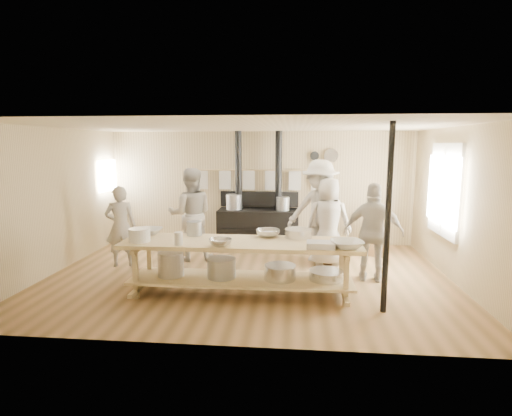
# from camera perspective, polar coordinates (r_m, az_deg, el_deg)

# --- Properties ---
(ground) EXTENTS (7.00, 7.00, 0.00)m
(ground) POSITION_cam_1_polar(r_m,az_deg,el_deg) (7.16, -1.20, -9.66)
(ground) COLOR brown
(ground) RESTS_ON ground
(room_shell) EXTENTS (7.00, 7.00, 7.00)m
(room_shell) POSITION_cam_1_polar(r_m,az_deg,el_deg) (6.82, -1.24, 3.37)
(room_shell) COLOR tan
(room_shell) RESTS_ON ground
(window_right) EXTENTS (0.09, 1.50, 1.65)m
(window_right) POSITION_cam_1_polar(r_m,az_deg,el_deg) (7.86, 25.37, 2.35)
(window_right) COLOR beige
(window_right) RESTS_ON ground
(left_opening) EXTENTS (0.00, 0.90, 0.90)m
(left_opening) POSITION_cam_1_polar(r_m,az_deg,el_deg) (9.74, -20.46, 4.36)
(left_opening) COLOR white
(left_opening) RESTS_ON ground
(stove) EXTENTS (1.90, 0.75, 2.60)m
(stove) POSITION_cam_1_polar(r_m,az_deg,el_deg) (9.07, 0.29, -2.27)
(stove) COLOR black
(stove) RESTS_ON ground
(towel_rail) EXTENTS (3.00, 0.04, 0.47)m
(towel_rail) POSITION_cam_1_polar(r_m,az_deg,el_deg) (9.20, 0.49, 4.46)
(towel_rail) COLOR tan
(towel_rail) RESTS_ON ground
(back_wall_shelf) EXTENTS (0.63, 0.14, 0.32)m
(back_wall_shelf) POSITION_cam_1_polar(r_m,az_deg,el_deg) (9.20, 9.70, 7.07)
(back_wall_shelf) COLOR tan
(back_wall_shelf) RESTS_ON ground
(prep_table) EXTENTS (3.60, 0.90, 0.85)m
(prep_table) POSITION_cam_1_polar(r_m,az_deg,el_deg) (6.15, -2.26, -7.73)
(prep_table) COLOR tan
(prep_table) RESTS_ON ground
(support_post) EXTENTS (0.08, 0.08, 2.60)m
(support_post) POSITION_cam_1_polar(r_m,az_deg,el_deg) (5.63, 18.31, -1.61)
(support_post) COLOR black
(support_post) RESTS_ON ground
(cook_far_left) EXTENTS (0.65, 0.53, 1.54)m
(cook_far_left) POSITION_cam_1_polar(r_m,az_deg,el_deg) (7.96, -18.77, -2.50)
(cook_far_left) COLOR #BCB3A6
(cook_far_left) RESTS_ON ground
(cook_left) EXTENTS (1.02, 0.87, 1.85)m
(cook_left) POSITION_cam_1_polar(r_m,az_deg,el_deg) (8.05, -9.30, -0.90)
(cook_left) COLOR #BCB3A6
(cook_left) RESTS_ON ground
(cook_center) EXTENTS (0.85, 0.57, 1.70)m
(cook_center) POSITION_cam_1_polar(r_m,az_deg,el_deg) (7.73, 10.29, -1.92)
(cook_center) COLOR #BCB3A6
(cook_center) RESTS_ON ground
(cook_right) EXTENTS (1.04, 0.59, 1.67)m
(cook_right) POSITION_cam_1_polar(r_m,az_deg,el_deg) (6.99, 16.42, -3.38)
(cook_right) COLOR #BCB3A6
(cook_right) RESTS_ON ground
(cook_by_window) EXTENTS (1.48, 1.17, 2.01)m
(cook_by_window) POSITION_cam_1_polar(r_m,az_deg,el_deg) (7.94, 9.08, -0.43)
(cook_by_window) COLOR #BCB3A6
(cook_by_window) RESTS_ON ground
(chair) EXTENTS (0.58, 0.58, 0.96)m
(chair) POSITION_cam_1_polar(r_m,az_deg,el_deg) (8.82, 16.80, -4.56)
(chair) COLOR brown
(chair) RESTS_ON ground
(bowl_white_a) EXTENTS (0.43, 0.43, 0.10)m
(bowl_white_a) POSITION_cam_1_polar(r_m,az_deg,el_deg) (6.74, -15.02, -3.22)
(bowl_white_a) COLOR white
(bowl_white_a) RESTS_ON prep_table
(bowl_steel_a) EXTENTS (0.47, 0.47, 0.10)m
(bowl_steel_a) POSITION_cam_1_polar(r_m,az_deg,el_deg) (5.80, -5.11, -4.89)
(bowl_steel_a) COLOR silver
(bowl_steel_a) RESTS_ON prep_table
(bowl_white_b) EXTENTS (0.52, 0.52, 0.11)m
(bowl_white_b) POSITION_cam_1_polar(r_m,az_deg,el_deg) (5.79, 12.88, -5.08)
(bowl_white_b) COLOR white
(bowl_white_b) RESTS_ON prep_table
(bowl_steel_b) EXTENTS (0.52, 0.52, 0.12)m
(bowl_steel_b) POSITION_cam_1_polar(r_m,az_deg,el_deg) (6.34, 1.70, -3.61)
(bowl_steel_b) COLOR silver
(bowl_steel_b) RESTS_ON prep_table
(roasting_pan) EXTENTS (0.40, 0.28, 0.09)m
(roasting_pan) POSITION_cam_1_polar(r_m,az_deg,el_deg) (5.74, 9.23, -5.22)
(roasting_pan) COLOR #B2B2B7
(roasting_pan) RESTS_ON prep_table
(mixing_bowl_large) EXTENTS (0.49, 0.49, 0.14)m
(mixing_bowl_large) POSITION_cam_1_polar(r_m,az_deg,el_deg) (6.32, 6.07, -3.60)
(mixing_bowl_large) COLOR silver
(mixing_bowl_large) RESTS_ON prep_table
(bucket_galv) EXTENTS (0.27, 0.27, 0.23)m
(bucket_galv) POSITION_cam_1_polar(r_m,az_deg,el_deg) (6.51, -8.79, -2.88)
(bucket_galv) COLOR gray
(bucket_galv) RESTS_ON prep_table
(deep_bowl_enamel) EXTENTS (0.35, 0.35, 0.20)m
(deep_bowl_enamel) POSITION_cam_1_polar(r_m,az_deg,el_deg) (6.28, -16.32, -3.71)
(deep_bowl_enamel) COLOR white
(deep_bowl_enamel) RESTS_ON prep_table
(pitcher) EXTENTS (0.15, 0.15, 0.19)m
(pitcher) POSITION_cam_1_polar(r_m,az_deg,el_deg) (5.91, -11.01, -4.32)
(pitcher) COLOR white
(pitcher) RESTS_ON prep_table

